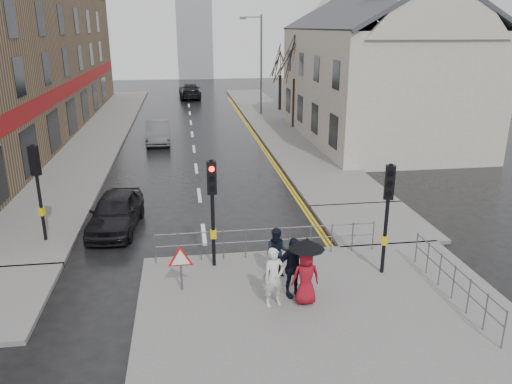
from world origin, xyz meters
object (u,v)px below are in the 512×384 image
object	(u,v)px
pedestrian_d	(292,267)
car_mid	(158,132)
pedestrian_b	(277,253)
car_parked	(116,211)
pedestrian_a	(274,277)
pedestrian_with_umbrella	(306,267)

from	to	relation	value
pedestrian_d	car_mid	size ratio (longest dim) A/B	0.40
pedestrian_b	pedestrian_d	distance (m)	1.18
pedestrian_b	pedestrian_d	size ratio (longest dim) A/B	0.88
pedestrian_d	car_parked	distance (m)	8.04
pedestrian_a	pedestrian_with_umbrella	distance (m)	0.89
car_mid	pedestrian_with_umbrella	bearing A→B (deg)	-78.97
car_parked	car_mid	xyz separation A→B (m)	(0.96, 14.59, 0.01)
pedestrian_a	pedestrian_with_umbrella	xyz separation A→B (m)	(0.85, -0.03, 0.26)
pedestrian_a	pedestrian_with_umbrella	world-z (taller)	pedestrian_with_umbrella
pedestrian_b	car_parked	size ratio (longest dim) A/B	0.37
car_parked	pedestrian_d	bearing A→B (deg)	-42.41
pedestrian_a	pedestrian_with_umbrella	bearing A→B (deg)	-18.27
pedestrian_a	pedestrian_d	size ratio (longest dim) A/B	0.94
pedestrian_a	car_mid	distance (m)	21.29
pedestrian_a	car_parked	world-z (taller)	pedestrian_a
pedestrian_a	car_parked	xyz separation A→B (m)	(-4.82, 6.35, -0.26)
pedestrian_d	car_mid	world-z (taller)	pedestrian_d
car_parked	car_mid	distance (m)	14.62
pedestrian_with_umbrella	pedestrian_a	bearing A→B (deg)	178.24
pedestrian_b	car_parked	xyz separation A→B (m)	(-5.21, 4.79, -0.20)
pedestrian_b	pedestrian_a	bearing A→B (deg)	-94.01
pedestrian_with_umbrella	car_mid	distance (m)	21.49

